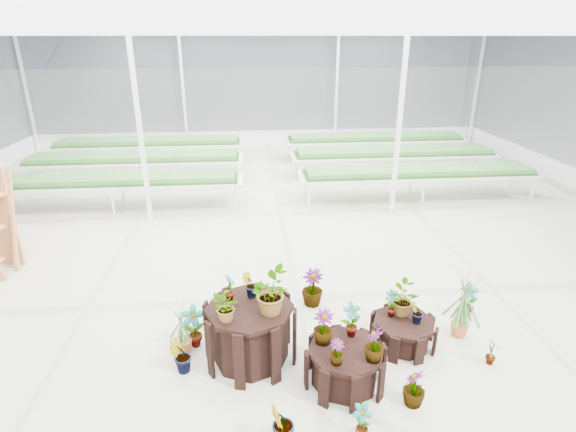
{
  "coord_description": "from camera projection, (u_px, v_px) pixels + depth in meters",
  "views": [
    {
      "loc": [
        -0.58,
        -6.37,
        4.2
      ],
      "look_at": [
        0.07,
        0.81,
        1.3
      ],
      "focal_mm": 28.0,
      "sensor_mm": 36.0,
      "label": 1
    }
  ],
  "objects": [
    {
      "name": "nursery_benches",
      "position": [
        267.0,
        166.0,
        13.99
      ],
      "size": [
        16.0,
        7.0,
        0.84
      ],
      "primitive_type": null,
      "color": "silver",
      "rests_on": "ground"
    },
    {
      "name": "plinth_mid",
      "position": [
        345.0,
        366.0,
        5.75
      ],
      "size": [
        1.06,
        1.06,
        0.53
      ],
      "primitive_type": "cylinder",
      "rotation": [
        0.0,
        0.0,
        0.05
      ],
      "color": "black",
      "rests_on": "ground"
    },
    {
      "name": "ground_plane",
      "position": [
        288.0,
        306.0,
        7.5
      ],
      "size": [
        24.0,
        24.0,
        0.0
      ],
      "primitive_type": "plane",
      "color": "gray",
      "rests_on": "ground"
    },
    {
      "name": "steel_frame",
      "position": [
        288.0,
        177.0,
        6.66
      ],
      "size": [
        18.0,
        24.0,
        4.5
      ],
      "primitive_type": null,
      "color": "silver",
      "rests_on": "ground"
    },
    {
      "name": "plinth_tall",
      "position": [
        250.0,
        333.0,
        6.14
      ],
      "size": [
        1.49,
        1.49,
        0.84
      ],
      "primitive_type": "cylinder",
      "rotation": [
        0.0,
        0.0,
        -0.24
      ],
      "color": "black",
      "rests_on": "ground"
    },
    {
      "name": "greenhouse_shell",
      "position": [
        288.0,
        177.0,
        6.66
      ],
      "size": [
        18.0,
        24.0,
        4.5
      ],
      "primitive_type": null,
      "color": "white",
      "rests_on": "ground"
    },
    {
      "name": "plinth_low",
      "position": [
        403.0,
        332.0,
        6.5
      ],
      "size": [
        1.07,
        1.07,
        0.41
      ],
      "primitive_type": "cylinder",
      "rotation": [
        0.0,
        0.0,
        0.2
      ],
      "color": "black",
      "rests_on": "ground"
    },
    {
      "name": "nursery_plants",
      "position": [
        324.0,
        315.0,
        6.25
      ],
      "size": [
        4.8,
        3.18,
        1.43
      ],
      "color": "#3A6D30",
      "rests_on": "ground"
    }
  ]
}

